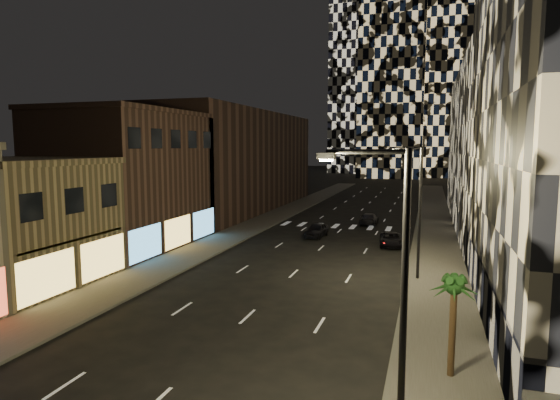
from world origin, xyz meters
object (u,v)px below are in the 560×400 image
Objects in this scene: car_dark_oncoming at (369,219)px; palm_tree at (454,293)px; streetlight_far at (416,203)px; car_dark_rightlane at (391,239)px; car_dark_midlane at (317,230)px; streetlight_near at (395,288)px.

palm_tree reaches higher than car_dark_oncoming.
streetlight_far is 14.13m from palm_tree.
car_dark_oncoming is (-5.79, 22.35, -4.69)m from streetlight_far.
streetlight_far is at bearing 103.74° from car_dark_oncoming.
car_dark_oncoming is 1.04× the size of car_dark_rightlane.
palm_tree is at bearing -86.42° from car_dark_rightlane.
palm_tree reaches higher than car_dark_midlane.
palm_tree is (1.86, 6.11, -1.83)m from streetlight_near.
car_dark_midlane is 0.89× the size of car_dark_oncoming.
streetlight_near is 43.00m from car_dark_oncoming.
car_dark_midlane is 7.81m from car_dark_rightlane.
streetlight_near is at bearing -68.92° from car_dark_midlane.
car_dark_midlane is at bearing 65.58° from car_dark_oncoming.
car_dark_midlane is 29.41m from palm_tree.
streetlight_far is 16.94m from car_dark_midlane.
car_dark_oncoming is 1.12× the size of palm_tree.
streetlight_near is 31.29m from car_dark_rightlane.
car_dark_midlane is at bearing 113.73° from palm_tree.
car_dark_oncoming is at bearing 97.78° from streetlight_near.
palm_tree is at bearing 73.12° from streetlight_near.
streetlight_far is at bearing 97.61° from palm_tree.
streetlight_far is at bearing 90.00° from streetlight_near.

